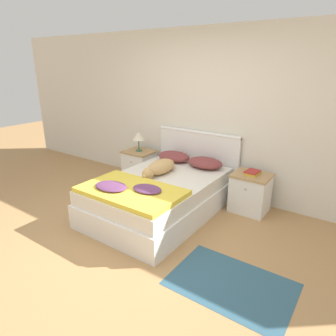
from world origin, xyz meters
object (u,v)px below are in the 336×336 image
dog (160,168)px  book_stack (252,173)px  nightstand_right (250,193)px  pillow_left (174,156)px  bed (160,196)px  nightstand_left (140,166)px  pillow_right (205,163)px  table_lamp (139,136)px

dog → book_stack: size_ratio=3.32×
nightstand_right → book_stack: bearing=65.2°
nightstand_right → pillow_left: 1.35m
dog → book_stack: dog is taller
bed → nightstand_left: nightstand_left is taller
nightstand_right → pillow_right: pillow_right is taller
pillow_right → table_lamp: bearing=-179.9°
pillow_left → dog: 0.64m
pillow_left → book_stack: pillow_left is taller
dog → nightstand_left: bearing=145.8°
bed → dog: dog is taller
nightstand_right → dog: bearing=-151.8°
nightstand_right → table_lamp: size_ratio=1.63×
pillow_right → book_stack: bearing=0.2°
book_stack → nightstand_left: bearing=-179.8°
pillow_right → table_lamp: (-1.32, -0.00, 0.23)m
bed → nightstand_right: 1.29m
book_stack → pillow_right: bearing=-179.8°
bed → nightstand_right: bearing=37.2°
nightstand_left → book_stack: size_ratio=2.40×
dog → bed: bearing=-54.0°
bed → pillow_left: pillow_left is taller
nightstand_left → table_lamp: size_ratio=1.63×
nightstand_left → bed: bearing=-37.2°
nightstand_right → book_stack: 0.30m
pillow_right → dog: bearing=-123.4°
pillow_left → dog: (0.17, -0.62, 0.02)m
bed → pillow_right: (0.29, 0.78, 0.34)m
nightstand_left → table_lamp: 0.54m
nightstand_left → dog: size_ratio=0.72×
bed → table_lamp: table_lamp is taller
nightstand_right → table_lamp: bearing=180.0°
table_lamp → nightstand_right: bearing=-0.0°
nightstand_left → pillow_right: bearing=0.1°
nightstand_right → pillow_left: size_ratio=1.02×
nightstand_left → pillow_right: 1.35m
pillow_left → bed: bearing=-69.9°
nightstand_left → book_stack: (2.06, 0.01, 0.30)m
dog → book_stack: (1.15, 0.62, -0.02)m
bed → pillow_right: size_ratio=3.74×
nightstand_left → pillow_left: (0.74, 0.00, 0.31)m
pillow_left → nightstand_right: bearing=-0.1°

